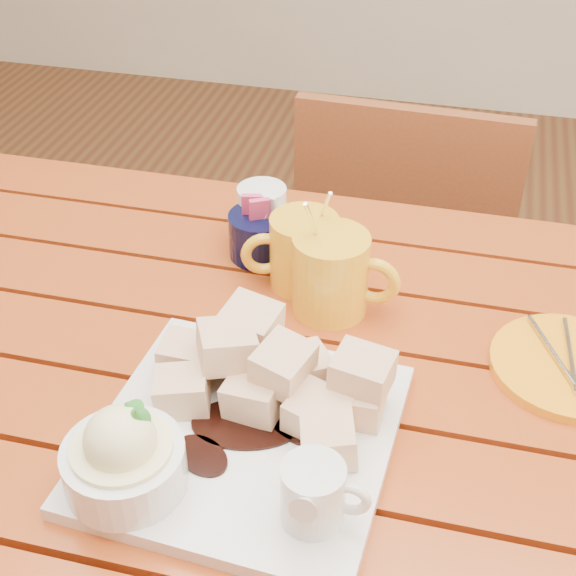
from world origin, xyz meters
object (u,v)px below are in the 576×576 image
(dessert_plate, at_px, (227,426))
(chair_far, at_px, (404,259))
(coffee_mug_left, at_px, (302,251))
(coffee_mug_right, at_px, (333,273))
(table, at_px, (282,433))
(orange_saucer, at_px, (570,366))

(dessert_plate, xyz_separation_m, chair_far, (0.10, 0.80, -0.32))
(coffee_mug_left, bearing_deg, dessert_plate, -111.12)
(coffee_mug_right, bearing_deg, dessert_plate, -99.16)
(table, bearing_deg, coffee_mug_left, 95.48)
(dessert_plate, height_order, coffee_mug_right, coffee_mug_right)
(coffee_mug_right, bearing_deg, orange_saucer, -6.52)
(orange_saucer, bearing_deg, chair_far, 111.87)
(dessert_plate, distance_m, chair_far, 0.87)
(table, distance_m, orange_saucer, 0.34)
(table, xyz_separation_m, coffee_mug_left, (-0.02, 0.16, 0.16))
(orange_saucer, bearing_deg, coffee_mug_left, 164.82)
(dessert_plate, height_order, chair_far, dessert_plate)
(coffee_mug_left, relative_size, chair_far, 0.18)
(coffee_mug_left, bearing_deg, coffee_mug_right, -61.36)
(table, distance_m, coffee_mug_right, 0.20)
(coffee_mug_left, bearing_deg, orange_saucer, -35.19)
(dessert_plate, distance_m, orange_saucer, 0.40)
(dessert_plate, bearing_deg, coffee_mug_right, 77.89)
(chair_far, bearing_deg, table, 85.68)
(coffee_mug_left, bearing_deg, table, -104.53)
(orange_saucer, bearing_deg, table, -166.82)
(table, distance_m, dessert_plate, 0.20)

